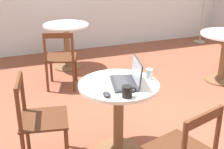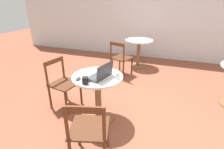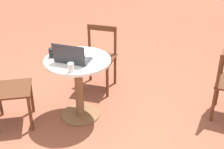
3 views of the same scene
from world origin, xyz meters
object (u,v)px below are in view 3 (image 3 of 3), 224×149
at_px(chair_near_left, 99,58).
at_px(laptop, 72,58).
at_px(chair_near_front, 7,90).
at_px(mouse, 63,50).
at_px(cafe_table_near, 78,76).
at_px(mug, 53,53).
at_px(drinking_glass, 71,68).

xyz_separation_m(chair_near_left, laptop, (0.76, -0.17, 0.34)).
bearing_deg(chair_near_front, mouse, 127.19).
bearing_deg(cafe_table_near, mouse, -132.45).
xyz_separation_m(chair_near_front, chair_near_left, (-0.91, 0.86, 0.00)).
distance_m(cafe_table_near, mug, 0.38).
xyz_separation_m(chair_near_front, mouse, (-0.40, 0.53, 0.31)).
bearing_deg(chair_near_left, chair_near_front, -43.44).
distance_m(chair_near_left, drinking_glass, 1.05).
distance_m(chair_near_front, drinking_glass, 0.81).
bearing_deg(chair_near_front, cafe_table_near, 106.50).
xyz_separation_m(cafe_table_near, laptop, (0.07, -0.04, 0.25)).
height_order(cafe_table_near, mug, mug).
xyz_separation_m(chair_near_left, mug, (0.65, -0.41, 0.34)).
relative_size(chair_near_front, chair_near_left, 1.00).
xyz_separation_m(chair_near_front, mug, (-0.25, 0.45, 0.34)).
bearing_deg(drinking_glass, mouse, -157.38).
bearing_deg(chair_near_front, chair_near_left, 136.56).
relative_size(cafe_table_near, mouse, 7.18).
bearing_deg(chair_near_left, cafe_table_near, -10.64).
distance_m(cafe_table_near, chair_near_front, 0.77).
height_order(chair_near_front, mouse, chair_near_front).
bearing_deg(mug, mouse, 153.08).
bearing_deg(mouse, chair_near_front, -52.81).
height_order(chair_near_left, drinking_glass, chair_near_left).
height_order(chair_near_front, laptop, laptop).
bearing_deg(cafe_table_near, drinking_glass, -0.41).
relative_size(cafe_table_near, drinking_glass, 7.60).
distance_m(laptop, mouse, 0.30).
height_order(cafe_table_near, laptop, laptop).
relative_size(laptop, drinking_glass, 4.23).
bearing_deg(chair_near_left, mug, -31.85).
relative_size(chair_near_front, laptop, 2.05).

